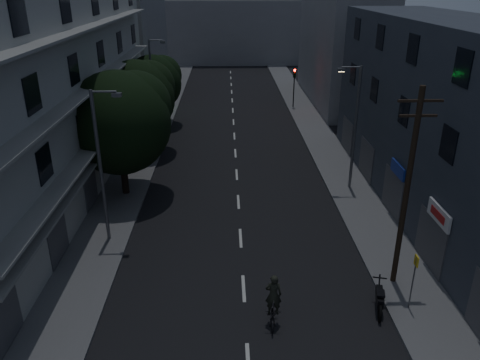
{
  "coord_description": "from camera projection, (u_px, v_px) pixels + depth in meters",
  "views": [
    {
      "loc": [
        -0.69,
        -11.05,
        12.89
      ],
      "look_at": [
        0.0,
        12.0,
        3.0
      ],
      "focal_mm": 35.0,
      "sensor_mm": 36.0,
      "label": 1
    }
  ],
  "objects": [
    {
      "name": "street_lamp_left_far",
      "position": [
        153.0,
        80.0,
        42.02
      ],
      "size": [
        1.51,
        0.25,
        8.0
      ],
      "color": "slate",
      "rests_on": "sidewalk_left"
    },
    {
      "name": "lane_markings",
      "position": [
        234.0,
        129.0,
        43.96
      ],
      "size": [
        0.15,
        60.5,
        0.01
      ],
      "color": "beige",
      "rests_on": "ground"
    },
    {
      "name": "building_left",
      "position": [
        42.0,
        84.0,
        28.7
      ],
      "size": [
        7.0,
        36.0,
        14.0
      ],
      "color": "#A0A09B",
      "rests_on": "ground"
    },
    {
      "name": "street_lamp_left_near",
      "position": [
        102.0,
        160.0,
        23.34
      ],
      "size": [
        1.51,
        0.25,
        8.0
      ],
      "color": "#5D5E65",
      "rests_on": "sidewalk_left"
    },
    {
      "name": "sidewalk_right",
      "position": [
        326.0,
        149.0,
        38.39
      ],
      "size": [
        3.0,
        90.0,
        0.15
      ],
      "primitive_type": "cube",
      "color": "#565659",
      "rests_on": "ground"
    },
    {
      "name": "motorcycle",
      "position": [
        379.0,
        300.0,
        19.65
      ],
      "size": [
        0.75,
        2.03,
        1.32
      ],
      "rotation": [
        0.0,
        0.0,
        -0.23
      ],
      "color": "black",
      "rests_on": "ground"
    },
    {
      "name": "cyclist",
      "position": [
        273.0,
        307.0,
        18.82
      ],
      "size": [
        0.78,
        1.85,
        2.29
      ],
      "rotation": [
        0.0,
        0.0,
        -0.09
      ],
      "color": "black",
      "rests_on": "ground"
    },
    {
      "name": "building_far_left",
      "position": [
        131.0,
        24.0,
        55.86
      ],
      "size": [
        6.0,
        20.0,
        16.0
      ],
      "primitive_type": "cube",
      "color": "slate",
      "rests_on": "ground"
    },
    {
      "name": "building_right",
      "position": [
        452.0,
        123.0,
        26.27
      ],
      "size": [
        6.19,
        28.0,
        11.0
      ],
      "color": "#2E343E",
      "rests_on": "ground"
    },
    {
      "name": "tree_mid",
      "position": [
        137.0,
        95.0,
        36.12
      ],
      "size": [
        5.89,
        5.89,
        7.25
      ],
      "color": "black",
      "rests_on": "sidewalk_left"
    },
    {
      "name": "street_lamp_right",
      "position": [
        354.0,
        122.0,
        29.55
      ],
      "size": [
        1.51,
        0.25,
        8.0
      ],
      "color": "#5A5C62",
      "rests_on": "sidewalk_right"
    },
    {
      "name": "bus_stop_sign",
      "position": [
        414.0,
        273.0,
        19.08
      ],
      "size": [
        0.06,
        0.35,
        2.52
      ],
      "color": "#595B60",
      "rests_on": "sidewalk_right"
    },
    {
      "name": "traffic_signal_far_left",
      "position": [
        172.0,
        79.0,
        50.1
      ],
      "size": [
        0.28,
        0.37,
        4.1
      ],
      "color": "black",
      "rests_on": "sidewalk_left"
    },
    {
      "name": "sidewalk_left",
      "position": [
        143.0,
        151.0,
        37.98
      ],
      "size": [
        3.0,
        90.0,
        0.15
      ],
      "primitive_type": "cube",
      "color": "#565659",
      "rests_on": "ground"
    },
    {
      "name": "tree_far",
      "position": [
        154.0,
        81.0,
        43.46
      ],
      "size": [
        5.25,
        5.25,
        6.49
      ],
      "color": "black",
      "rests_on": "sidewalk_left"
    },
    {
      "name": "building_far_end",
      "position": [
        230.0,
        31.0,
        77.58
      ],
      "size": [
        24.0,
        8.0,
        10.0
      ],
      "primitive_type": "cube",
      "color": "slate",
      "rests_on": "ground"
    },
    {
      "name": "utility_pole",
      "position": [
        407.0,
        187.0,
        19.68
      ],
      "size": [
        1.8,
        0.24,
        9.0
      ],
      "color": "black",
      "rests_on": "sidewalk_right"
    },
    {
      "name": "tree_near",
      "position": [
        120.0,
        119.0,
        28.54
      ],
      "size": [
        6.39,
        6.39,
        7.88
      ],
      "color": "black",
      "rests_on": "sidewalk_left"
    },
    {
      "name": "traffic_signal_far_right",
      "position": [
        294.0,
        80.0,
        49.71
      ],
      "size": [
        0.28,
        0.37,
        4.1
      ],
      "color": "black",
      "rests_on": "sidewalk_right"
    },
    {
      "name": "ground",
      "position": [
        235.0,
        151.0,
        38.22
      ],
      "size": [
        160.0,
        160.0,
        0.0
      ],
      "primitive_type": "plane",
      "color": "black",
      "rests_on": "ground"
    },
    {
      "name": "building_far_right",
      "position": [
        340.0,
        43.0,
        51.6
      ],
      "size": [
        6.0,
        20.0,
        13.0
      ],
      "primitive_type": "cube",
      "color": "slate",
      "rests_on": "ground"
    }
  ]
}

